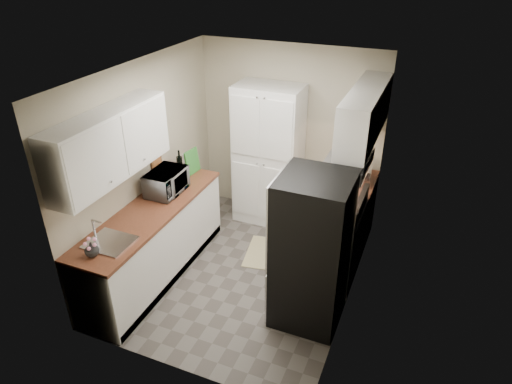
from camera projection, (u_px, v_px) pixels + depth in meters
ground at (245, 271)px, 5.72m from camera, size 3.20×3.20×0.00m
room_shell at (241, 153)px, 4.93m from camera, size 2.64×3.24×2.52m
pantry_cabinet at (268, 156)px, 6.36m from camera, size 0.90×0.55×2.00m
base_cabinet_left at (155, 243)px, 5.49m from camera, size 0.60×2.30×0.88m
countertop_left at (150, 211)px, 5.26m from camera, size 0.63×2.33×0.04m
base_cabinet_right at (347, 211)px, 6.14m from camera, size 0.60×0.80×0.88m
countertop_right at (350, 181)px, 5.91m from camera, size 0.63×0.83×0.04m
electric_range at (331, 240)px, 5.48m from camera, size 0.71×0.78×1.13m
refrigerator at (311, 251)px, 4.66m from camera, size 0.70×0.72×1.70m
microwave at (166, 182)px, 5.53m from camera, size 0.37×0.53×0.29m
wine_bottle at (180, 163)px, 5.99m from camera, size 0.08×0.08×0.30m
flower_vase at (92, 249)px, 4.45m from camera, size 0.15×0.15×0.15m
cutting_board at (192, 161)px, 6.01m from camera, size 0.05×0.26×0.32m
toaster_oven at (359, 173)px, 5.82m from camera, size 0.34×0.41×0.22m
fruit_basket at (359, 162)px, 5.75m from camera, size 0.26×0.26×0.10m
kitchen_mat at (264, 252)px, 6.05m from camera, size 0.56×0.77×0.01m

